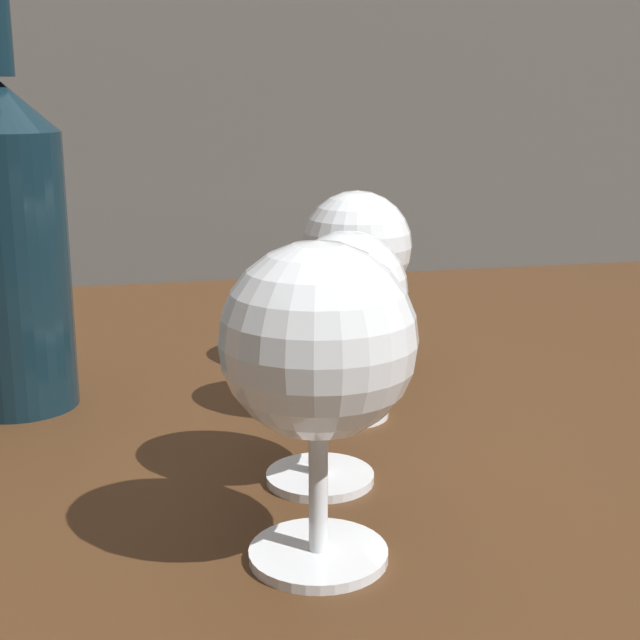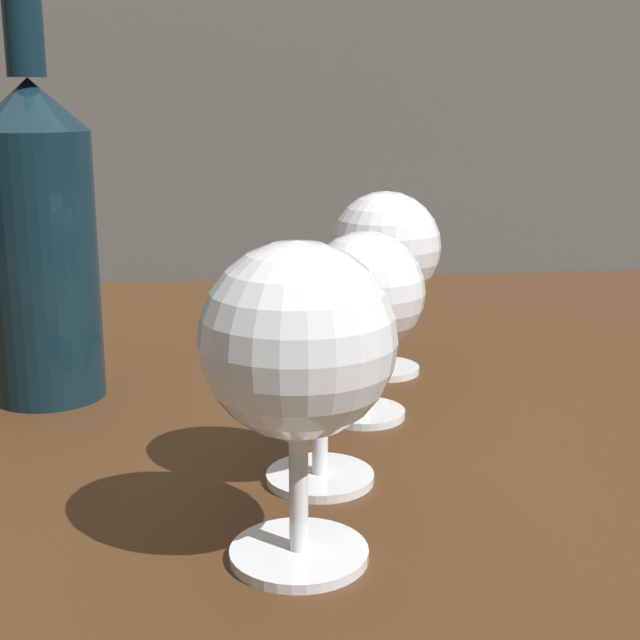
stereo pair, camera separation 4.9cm
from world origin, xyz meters
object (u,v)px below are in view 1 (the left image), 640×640
object	(u,v)px
wine_glass_merlot	(348,295)
wine_glass_amber	(320,337)
wine_glass_rose	(318,349)
wine_glass_white	(357,249)
wine_bottle	(8,237)

from	to	relation	value
wine_glass_merlot	wine_glass_amber	bearing A→B (deg)	-112.43
wine_glass_rose	wine_glass_white	bearing A→B (deg)	71.64
wine_glass_rose	wine_glass_amber	distance (m)	0.09
wine_glass_merlot	wine_bottle	world-z (taller)	wine_bottle
wine_bottle	wine_glass_white	bearing A→B (deg)	6.13
wine_glass_amber	wine_glass_white	bearing A→B (deg)	69.56
wine_glass_rose	wine_bottle	xyz separation A→B (m)	(-0.16, 0.26, 0.02)
wine_glass_white	wine_bottle	bearing A→B (deg)	-173.87
wine_bottle	wine_glass_amber	bearing A→B (deg)	-44.48
wine_glass_amber	wine_glass_white	world-z (taller)	wine_glass_white
wine_glass_white	wine_bottle	xyz separation A→B (m)	(-0.25, -0.03, 0.02)
wine_glass_rose	wine_glass_merlot	xyz separation A→B (m)	(0.06, 0.19, -0.02)
wine_glass_rose	wine_glass_amber	bearing A→B (deg)	76.65
wine_glass_amber	wine_glass_merlot	distance (m)	0.11
wine_glass_rose	wine_glass_white	world-z (taller)	wine_glass_rose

